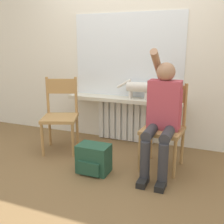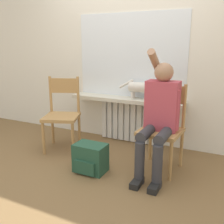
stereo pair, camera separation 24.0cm
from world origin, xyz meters
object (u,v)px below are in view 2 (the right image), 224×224
Objects in this scene: cat at (142,88)px; person at (160,113)px; backpack at (90,158)px; chair_left at (62,113)px; chair_right at (162,127)px.

person is at bearing -57.01° from cat.
cat is 1.20m from backpack.
chair_left is 0.72× the size of person.
person is 3.85× the size of backpack.
chair_left reaches higher than backpack.
cat is at bearing 10.76° from chair_left.
chair_right is 2.76× the size of backpack.
backpack is at bearing -142.43° from chair_right.
chair_right is (1.34, 0.00, 0.00)m from chair_left.
person reaches higher than chair_left.
cat is at bearing 77.19° from backpack.
chair_right is 0.21m from person.
chair_right is 0.78m from cat.
cat is at bearing 122.99° from person.
person is (1.33, -0.11, 0.18)m from chair_left.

